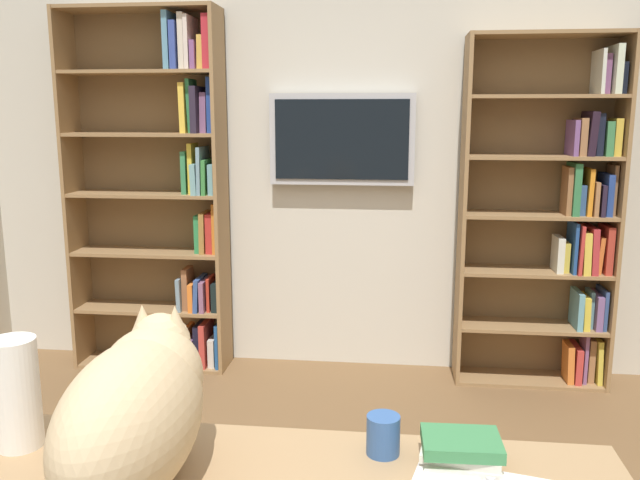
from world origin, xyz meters
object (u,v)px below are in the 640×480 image
at_px(cat, 138,406).
at_px(coffee_mug, 383,435).
at_px(bookshelf_left, 556,218).
at_px(wall_mounted_tv, 342,139).
at_px(paper_towel_roll, 16,393).
at_px(desk_book_stack, 461,452).
at_px(bookshelf_right, 167,193).

xyz_separation_m(cat, coffee_mug, (-0.53, -0.18, -0.13)).
bearing_deg(bookshelf_left, wall_mounted_tv, -3.97).
relative_size(wall_mounted_tv, paper_towel_roll, 3.13).
height_order(cat, coffee_mug, cat).
relative_size(paper_towel_roll, desk_book_stack, 1.42).
height_order(bookshelf_left, wall_mounted_tv, bookshelf_left).
height_order(bookshelf_right, coffee_mug, bookshelf_right).
relative_size(bookshelf_right, paper_towel_roll, 7.91).
distance_m(coffee_mug, desk_book_stack, 0.18).
xyz_separation_m(bookshelf_left, bookshelf_right, (2.28, -0.00, 0.11)).
distance_m(bookshelf_left, cat, 2.92).
xyz_separation_m(wall_mounted_tv, coffee_mug, (-0.30, 2.44, -0.60)).
bearing_deg(bookshelf_left, paper_towel_roll, 53.24).
relative_size(wall_mounted_tv, desk_book_stack, 4.43).
height_order(coffee_mug, desk_book_stack, coffee_mug).
bearing_deg(bookshelf_right, paper_towel_roll, 101.12).
bearing_deg(paper_towel_roll, bookshelf_left, -126.76).
distance_m(bookshelf_left, desk_book_stack, 2.52).
distance_m(bookshelf_left, wall_mounted_tv, 1.31).
xyz_separation_m(bookshelf_left, desk_book_stack, (0.75, 2.40, -0.18)).
relative_size(bookshelf_left, coffee_mug, 20.69).
distance_m(cat, desk_book_stack, 0.73).
bearing_deg(desk_book_stack, paper_towel_roll, 1.15).
bearing_deg(bookshelf_right, bookshelf_left, 179.94).
height_order(bookshelf_left, desk_book_stack, bookshelf_left).
bearing_deg(cat, wall_mounted_tv, -94.87).
relative_size(paper_towel_roll, coffee_mug, 2.84).
bearing_deg(bookshelf_right, desk_book_stack, 122.64).
bearing_deg(paper_towel_roll, coffee_mug, -175.95).
bearing_deg(bookshelf_left, coffee_mug, 68.57).
distance_m(bookshelf_left, bookshelf_right, 2.29).
height_order(paper_towel_roll, desk_book_stack, paper_towel_roll).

